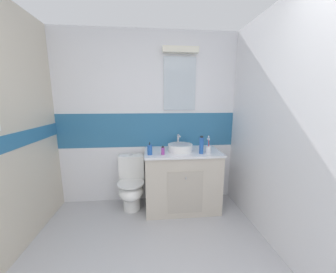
{
  "coord_description": "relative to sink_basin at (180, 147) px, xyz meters",
  "views": [
    {
      "loc": [
        0.02,
        -0.4,
        1.54
      ],
      "look_at": [
        0.25,
        1.85,
        1.1
      ],
      "focal_mm": 20.22,
      "sensor_mm": 36.0,
      "label": 1
    }
  ],
  "objects": [
    {
      "name": "perfume_flask_small",
      "position": [
        -0.25,
        -0.17,
        0.0
      ],
      "size": [
        0.04,
        0.03,
        0.11
      ],
      "color": "#993F99",
      "rests_on": "vanity_cabinet"
    },
    {
      "name": "wall_right_plain",
      "position": [
        0.91,
        -0.91,
        0.35
      ],
      "size": [
        0.1,
        3.48,
        2.5
      ],
      "primitive_type": "cube",
      "color": "white",
      "rests_on": "ground_plane"
    },
    {
      "name": "wall_back_tiled",
      "position": [
        -0.43,
        0.33,
        0.36
      ],
      "size": [
        3.2,
        0.2,
        2.5
      ],
      "color": "white",
      "rests_on": "ground_plane"
    },
    {
      "name": "soap_dispenser",
      "position": [
        -0.42,
        -0.16,
        0.01
      ],
      "size": [
        0.07,
        0.07,
        0.17
      ],
      "color": "#2659B2",
      "rests_on": "vanity_cabinet"
    },
    {
      "name": "toilet",
      "position": [
        -0.69,
        0.04,
        -0.54
      ],
      "size": [
        0.37,
        0.5,
        0.77
      ],
      "color": "white",
      "rests_on": "ground_plane"
    },
    {
      "name": "ground_plane",
      "position": [
        -0.44,
        -0.91,
        -0.92
      ],
      "size": [
        3.2,
        3.48,
        0.04
      ],
      "primitive_type": "cube",
      "color": "#B2B2B7"
    },
    {
      "name": "shampoo_bottle_tall",
      "position": [
        0.25,
        -0.17,
        0.06
      ],
      "size": [
        0.06,
        0.06,
        0.23
      ],
      "color": "#2659B2",
      "rests_on": "vanity_cabinet"
    },
    {
      "name": "toothbrush_cup",
      "position": [
        0.35,
        -0.15,
        0.01
      ],
      "size": [
        0.07,
        0.07,
        0.23
      ],
      "color": "white",
      "rests_on": "vanity_cabinet"
    },
    {
      "name": "sink_basin",
      "position": [
        0.0,
        0.0,
        0.0
      ],
      "size": [
        0.34,
        0.38,
        0.2
      ],
      "color": "white",
      "rests_on": "vanity_cabinet"
    },
    {
      "name": "vanity_cabinet",
      "position": [
        0.03,
        -0.0,
        -0.48
      ],
      "size": [
        1.04,
        0.6,
        0.85
      ],
      "color": "beige",
      "rests_on": "ground_plane"
    }
  ]
}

